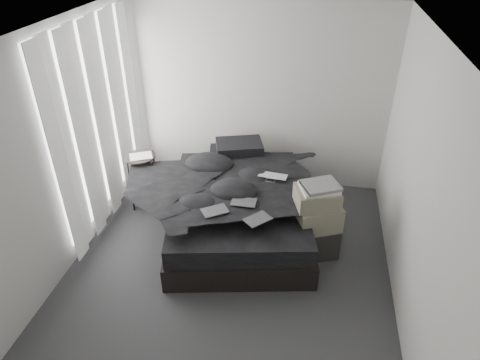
% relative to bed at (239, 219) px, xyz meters
% --- Properties ---
extents(floor, '(3.60, 4.20, 0.01)m').
position_rel_bed_xyz_m(floor, '(0.02, -0.82, -0.15)').
color(floor, '#333336').
rests_on(floor, ground).
extents(ceiling, '(3.60, 4.20, 0.01)m').
position_rel_bed_xyz_m(ceiling, '(0.02, -0.82, 2.45)').
color(ceiling, white).
rests_on(ceiling, ground).
extents(wall_back, '(3.60, 0.01, 2.60)m').
position_rel_bed_xyz_m(wall_back, '(0.02, 1.28, 1.15)').
color(wall_back, beige).
rests_on(wall_back, ground).
extents(wall_left, '(0.01, 4.20, 2.60)m').
position_rel_bed_xyz_m(wall_left, '(-1.78, -0.82, 1.15)').
color(wall_left, beige).
rests_on(wall_left, ground).
extents(wall_right, '(0.01, 4.20, 2.60)m').
position_rel_bed_xyz_m(wall_right, '(1.82, -0.82, 1.15)').
color(wall_right, beige).
rests_on(wall_right, ground).
extents(window_left, '(0.02, 2.00, 2.30)m').
position_rel_bed_xyz_m(window_left, '(-1.76, 0.08, 1.20)').
color(window_left, white).
rests_on(window_left, wall_left).
extents(curtain_left, '(0.06, 2.12, 2.48)m').
position_rel_bed_xyz_m(curtain_left, '(-1.71, 0.08, 1.13)').
color(curtain_left, white).
rests_on(curtain_left, wall_left).
extents(bed, '(2.06, 2.48, 0.30)m').
position_rel_bed_xyz_m(bed, '(0.00, 0.00, 0.00)').
color(bed, black).
rests_on(bed, floor).
extents(mattress, '(1.98, 2.40, 0.23)m').
position_rel_bed_xyz_m(mattress, '(0.00, -0.00, 0.27)').
color(mattress, black).
rests_on(mattress, bed).
extents(duvet, '(1.95, 2.15, 0.26)m').
position_rel_bed_xyz_m(duvet, '(0.01, -0.05, 0.51)').
color(duvet, black).
rests_on(duvet, mattress).
extents(pillow_lower, '(0.73, 0.57, 0.15)m').
position_rel_bed_xyz_m(pillow_lower, '(-0.22, 0.82, 0.46)').
color(pillow_lower, black).
rests_on(pillow_lower, mattress).
extents(pillow_upper, '(0.72, 0.59, 0.14)m').
position_rel_bed_xyz_m(pillow_upper, '(-0.14, 0.82, 0.60)').
color(pillow_upper, black).
rests_on(pillow_upper, pillow_lower).
extents(laptop, '(0.38, 0.26, 0.03)m').
position_rel_bed_xyz_m(laptop, '(0.39, 0.13, 0.65)').
color(laptop, silver).
rests_on(laptop, duvet).
extents(comic_a, '(0.33, 0.30, 0.01)m').
position_rel_bed_xyz_m(comic_a, '(-0.15, -0.63, 0.64)').
color(comic_a, black).
rests_on(comic_a, duvet).
extents(comic_b, '(0.28, 0.18, 0.01)m').
position_rel_bed_xyz_m(comic_b, '(0.14, -0.41, 0.65)').
color(comic_b, black).
rests_on(comic_b, duvet).
extents(comic_c, '(0.32, 0.33, 0.01)m').
position_rel_bed_xyz_m(comic_c, '(0.33, -0.69, 0.66)').
color(comic_c, black).
rests_on(comic_c, duvet).
extents(side_stand, '(0.50, 0.50, 0.74)m').
position_rel_bed_xyz_m(side_stand, '(-1.38, 0.33, 0.22)').
color(side_stand, black).
rests_on(side_stand, floor).
extents(papers, '(0.35, 0.32, 0.01)m').
position_rel_bed_xyz_m(papers, '(-1.36, 0.32, 0.60)').
color(papers, white).
rests_on(papers, side_stand).
extents(floor_books, '(0.14, 0.19, 0.12)m').
position_rel_bed_xyz_m(floor_books, '(-0.91, 0.10, -0.09)').
color(floor_books, black).
rests_on(floor_books, floor).
extents(box_lower, '(0.63, 0.56, 0.39)m').
position_rel_bed_xyz_m(box_lower, '(0.95, -0.27, 0.04)').
color(box_lower, black).
rests_on(box_lower, floor).
extents(box_mid, '(0.60, 0.55, 0.30)m').
position_rel_bed_xyz_m(box_mid, '(0.96, -0.28, 0.39)').
color(box_mid, '#6E6B57').
rests_on(box_mid, box_lower).
extents(box_upper, '(0.55, 0.49, 0.20)m').
position_rel_bed_xyz_m(box_upper, '(0.94, -0.28, 0.64)').
color(box_upper, '#6E6B57').
rests_on(box_upper, box_mid).
extents(art_book_white, '(0.48, 0.43, 0.04)m').
position_rel_bed_xyz_m(art_book_white, '(0.95, -0.27, 0.76)').
color(art_book_white, silver).
rests_on(art_book_white, box_upper).
extents(art_book_snake, '(0.48, 0.44, 0.04)m').
position_rel_bed_xyz_m(art_book_snake, '(0.96, -0.28, 0.80)').
color(art_book_snake, silver).
rests_on(art_book_snake, art_book_white).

